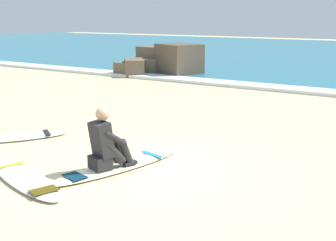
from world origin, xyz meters
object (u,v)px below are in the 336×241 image
surfer_seated (106,144)px  surfboard_spare_near (20,137)px  surfboard_main (118,166)px  surfboard_spare_far (25,178)px

surfer_seated → surfboard_spare_near: (-2.65, 0.53, -0.40)m
surfboard_main → surfboard_spare_near: bearing=173.5°
surfboard_main → surfboard_spare_far: bearing=-124.3°
surfer_seated → surfboard_spare_near: 2.73m
surfer_seated → surfboard_spare_far: (-0.76, -0.95, -0.40)m
surfer_seated → surfboard_spare_near: size_ratio=0.52×
surfboard_main → surfboard_spare_near: 2.71m
surfboard_main → surfboard_spare_near: same height
surfer_seated → surfboard_spare_far: surfer_seated is taller
surfboard_spare_near → surfboard_spare_far: 2.40m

